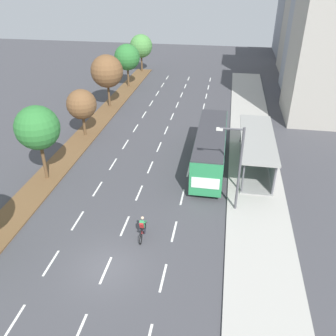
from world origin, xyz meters
name	(u,v)px	position (x,y,z in m)	size (l,w,h in m)	color
ground_plane	(107,268)	(0.00, 0.00, 0.00)	(140.00, 140.00, 0.00)	#424247
median_strip	(92,128)	(-8.30, 20.00, 0.06)	(2.60, 52.00, 0.12)	brown
sidewalk_right	(251,139)	(9.25, 20.00, 0.07)	(4.50, 52.00, 0.15)	#ADAAA3
lane_divider_left	(131,136)	(-3.50, 18.70, 0.00)	(0.14, 48.39, 0.01)	white
lane_divider_center	(163,138)	(0.00, 18.70, 0.00)	(0.14, 48.39, 0.01)	white
lane_divider_right	(196,141)	(3.50, 18.70, 0.00)	(0.14, 48.39, 0.01)	white
bus_shelter	(259,149)	(9.53, 14.06, 1.87)	(2.90, 10.15, 2.86)	gray
bus	(210,146)	(5.25, 13.54, 2.07)	(2.54, 11.29, 3.37)	#28844C
cyclist	(142,229)	(1.53, 2.97, 0.79)	(0.46, 1.82, 1.71)	black
median_tree_second	(37,128)	(-8.27, 8.99, 4.71)	(3.54, 3.54, 6.38)	brown
median_tree_third	(82,104)	(-8.31, 17.93, 3.51)	(3.08, 3.08, 4.94)	brown
median_tree_fourth	(107,71)	(-8.45, 26.86, 4.61)	(3.98, 3.98, 6.49)	brown
median_tree_fifth	(127,57)	(-8.38, 35.80, 4.37)	(3.70, 3.70, 6.11)	brown
median_tree_farthest	(141,46)	(-8.45, 44.74, 4.25)	(3.75, 3.75, 6.02)	brown
streetlight	(238,164)	(7.42, 7.20, 3.89)	(1.91, 0.24, 6.50)	#4C4C51
building_mid_right	(324,18)	(18.01, 37.82, 9.91)	(7.78, 8.34, 19.82)	#8E939E
building_far_right	(317,23)	(19.43, 48.27, 7.97)	(9.13, 11.48, 15.95)	#A39E93
building_tall_right	(305,21)	(20.43, 64.27, 6.34)	(10.02, 11.32, 12.69)	gray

